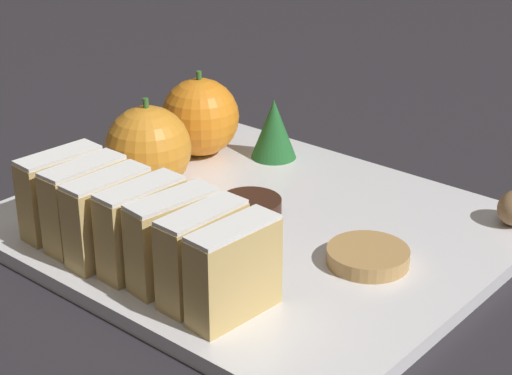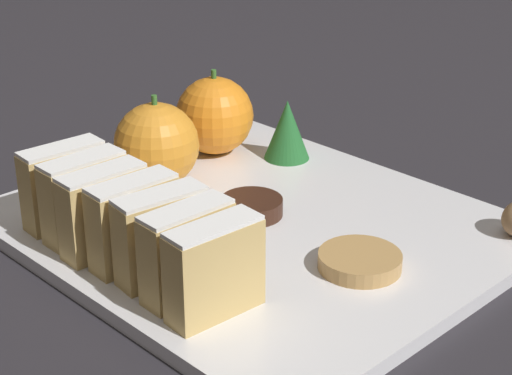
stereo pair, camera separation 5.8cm
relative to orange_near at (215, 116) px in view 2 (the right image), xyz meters
name	(u,v)px [view 2 (the right image)]	position (x,y,z in m)	size (l,w,h in m)	color
ground_plane	(256,234)	(-0.08, -0.14, -0.05)	(6.00, 6.00, 0.00)	#28262B
serving_platter	(256,227)	(-0.08, -0.14, -0.04)	(0.33, 0.38, 0.01)	white
stollen_slice_front	(215,270)	(-0.19, -0.22, 0.00)	(0.07, 0.03, 0.07)	tan
stollen_slice_second	(188,252)	(-0.19, -0.19, 0.00)	(0.07, 0.03, 0.07)	tan
stollen_slice_third	(162,236)	(-0.19, -0.15, 0.00)	(0.07, 0.03, 0.07)	tan
stollen_slice_fourth	(134,223)	(-0.19, -0.12, 0.00)	(0.07, 0.03, 0.07)	tan
stollen_slice_fifth	(104,211)	(-0.19, -0.09, 0.00)	(0.07, 0.03, 0.07)	tan
stollen_slice_sixth	(85,197)	(-0.19, -0.06, 0.00)	(0.07, 0.03, 0.07)	tan
stollen_slice_back	(64,185)	(-0.19, -0.03, 0.00)	(0.07, 0.03, 0.07)	tan
orange_near	(215,116)	(0.00, 0.00, 0.00)	(0.08, 0.08, 0.08)	orange
orange_far	(157,145)	(-0.09, -0.02, 0.00)	(0.08, 0.08, 0.08)	orange
chocolate_cookie	(252,207)	(-0.07, -0.13, -0.03)	(0.05, 0.05, 0.01)	#381E14
gingerbread_cookie	(359,261)	(-0.08, -0.25, -0.03)	(0.06, 0.06, 0.01)	tan
evergreen_sprig	(287,130)	(0.04, -0.06, -0.01)	(0.04, 0.04, 0.06)	#23662D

